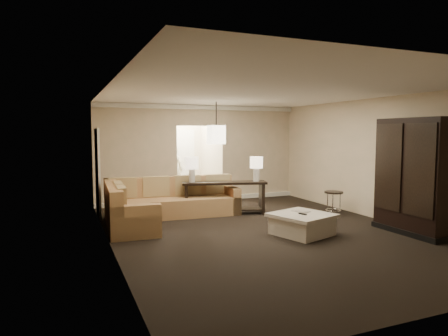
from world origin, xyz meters
name	(u,v)px	position (x,y,z in m)	size (l,w,h in m)	color
ground	(265,232)	(0.00, 0.00, 0.00)	(8.00, 8.00, 0.00)	black
wall_back	(200,153)	(0.00, 4.00, 1.40)	(6.00, 0.04, 2.80)	#BAAD8D
wall_front	(443,189)	(0.00, -4.00, 1.40)	(6.00, 0.04, 2.80)	#BAAD8D
wall_left	(110,168)	(-3.00, 0.00, 1.40)	(0.04, 8.00, 2.80)	#BAAD8D
wall_right	(382,159)	(3.00, 0.00, 1.40)	(0.04, 8.00, 2.80)	#BAAD8D
ceiling	(266,92)	(0.00, 0.00, 2.80)	(6.00, 8.00, 0.02)	white
crown_molding	(201,107)	(0.00, 3.95, 2.73)	(6.00, 0.10, 0.12)	white
baseboard	(201,199)	(0.00, 3.95, 0.06)	(6.00, 0.10, 0.12)	white
side_door	(98,173)	(-2.97, 2.80, 1.05)	(0.05, 0.90, 2.10)	white
foyer	(187,155)	(0.00, 5.34, 1.30)	(1.44, 2.02, 2.80)	beige
sectional_sofa	(160,204)	(-1.69, 1.88, 0.38)	(3.27, 2.56, 0.94)	brown
coffee_table	(302,224)	(0.58, -0.47, 0.22)	(1.32, 1.32, 0.44)	beige
console_table	(224,195)	(-0.06, 2.00, 0.48)	(2.12, 1.02, 0.80)	black
armoire	(415,179)	(2.69, -1.21, 1.10)	(0.68, 1.59, 2.29)	black
drink_table	(334,198)	(2.40, 0.93, 0.40)	(0.45, 0.45, 0.56)	black
table_lamp_left	(192,166)	(-0.83, 2.22, 1.20)	(0.32, 0.32, 0.61)	silver
table_lamp_right	(256,165)	(0.71, 1.78, 1.20)	(0.32, 0.32, 0.61)	silver
pendant_light	(216,135)	(0.00, 2.70, 1.95)	(0.38, 0.38, 1.09)	black
person	(173,168)	(-0.45, 5.33, 0.90)	(0.65, 0.43, 1.79)	beige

